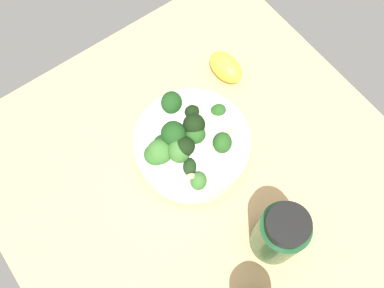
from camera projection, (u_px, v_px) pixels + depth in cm
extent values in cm
cube|color=tan|center=(199.00, 176.00, 74.53)|extent=(67.78, 67.78, 4.07)
cylinder|color=white|center=(192.00, 151.00, 73.42)|extent=(10.71, 10.71, 1.45)
cylinder|color=white|center=(192.00, 145.00, 70.77)|extent=(19.46, 19.46, 4.34)
cylinder|color=silver|center=(192.00, 141.00, 69.14)|extent=(16.36, 16.36, 0.80)
cylinder|color=#2F662B|center=(180.00, 154.00, 68.02)|extent=(1.81, 1.90, 1.25)
ellipsoid|color=#386B2B|center=(179.00, 150.00, 66.49)|extent=(5.94, 6.66, 5.44)
cylinder|color=#589D47|center=(174.00, 139.00, 68.60)|extent=(2.20, 2.24, 1.86)
ellipsoid|color=#194216|center=(173.00, 134.00, 66.79)|extent=(5.50, 5.03, 5.69)
cylinder|color=#2F662B|center=(172.00, 108.00, 72.66)|extent=(2.14, 2.15, 1.67)
ellipsoid|color=#194216|center=(172.00, 103.00, 70.96)|extent=(5.90, 6.07, 4.33)
cylinder|color=#4A8F3C|center=(192.00, 115.00, 71.85)|extent=(1.03, 0.99, 1.05)
ellipsoid|color=black|center=(192.00, 112.00, 70.75)|extent=(3.82, 3.32, 3.39)
cylinder|color=#4A8F3C|center=(218.00, 114.00, 72.18)|extent=(1.30, 1.33, 1.17)
ellipsoid|color=#23511C|center=(218.00, 111.00, 71.11)|extent=(3.99, 3.56, 3.46)
cylinder|color=#3C7A32|center=(198.00, 184.00, 67.10)|extent=(1.48, 1.37, 1.33)
ellipsoid|color=#386B2B|center=(199.00, 181.00, 65.82)|extent=(4.75, 4.48, 3.89)
cylinder|color=#4A8F3C|center=(223.00, 148.00, 68.85)|extent=(1.36, 1.45, 1.13)
ellipsoid|color=#23511C|center=(223.00, 144.00, 67.47)|extent=(4.99, 5.28, 3.99)
cylinder|color=#2F662B|center=(195.00, 139.00, 68.80)|extent=(1.85, 1.64, 1.84)
ellipsoid|color=#23511C|center=(195.00, 134.00, 67.04)|extent=(4.85, 5.22, 4.03)
cylinder|color=#4A8F3C|center=(157.00, 158.00, 68.69)|extent=(1.60, 1.57, 1.41)
ellipsoid|color=#2D6023|center=(156.00, 154.00, 67.09)|extent=(4.99, 4.35, 3.71)
cylinder|color=#589D47|center=(189.00, 168.00, 67.81)|extent=(1.13, 1.27, 1.12)
ellipsoid|color=black|center=(189.00, 166.00, 66.72)|extent=(3.83, 3.75, 2.77)
cylinder|color=#589D47|center=(194.00, 129.00, 68.61)|extent=(1.61, 1.70, 1.01)
ellipsoid|color=black|center=(194.00, 125.00, 67.09)|extent=(5.92, 5.85, 5.17)
cylinder|color=#589D47|center=(163.00, 146.00, 69.15)|extent=(1.76, 1.58, 1.65)
ellipsoid|color=#194216|center=(162.00, 143.00, 67.71)|extent=(3.85, 4.52, 3.77)
cylinder|color=#589D47|center=(161.00, 156.00, 68.82)|extent=(2.01, 2.08, 1.92)
ellipsoid|color=#386B2B|center=(160.00, 152.00, 66.96)|extent=(6.27, 6.51, 4.93)
cylinder|color=#4A8F3C|center=(184.00, 151.00, 67.70)|extent=(1.58, 1.60, 1.58)
ellipsoid|color=black|center=(184.00, 147.00, 66.06)|extent=(4.61, 5.03, 4.21)
ellipsoid|color=#DBBC84|center=(191.00, 176.00, 64.78)|extent=(1.91, 1.29, 1.09)
ellipsoid|color=#DBBC84|center=(196.00, 103.00, 69.38)|extent=(1.93, 2.05, 0.64)
ellipsoid|color=#DBBC84|center=(223.00, 135.00, 67.59)|extent=(2.00, 2.01, 0.75)
ellipsoid|color=#DBBC84|center=(231.00, 131.00, 68.78)|extent=(1.98, 1.65, 1.13)
ellipsoid|color=#DBBC84|center=(214.00, 147.00, 67.56)|extent=(2.05, 1.35, 1.27)
ellipsoid|color=yellow|center=(226.00, 67.00, 78.46)|extent=(5.02, 7.78, 4.56)
cylinder|color=#194723|center=(279.00, 235.00, 62.86)|extent=(7.44, 7.44, 11.15)
cylinder|color=black|center=(288.00, 225.00, 56.71)|extent=(6.17, 6.17, 2.22)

